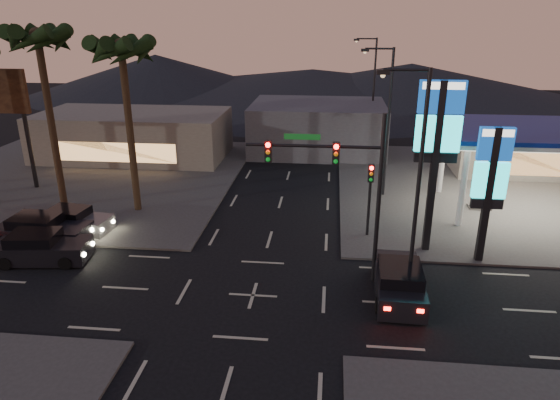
# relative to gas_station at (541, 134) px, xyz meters

# --- Properties ---
(ground) EXTENTS (140.00, 140.00, 0.00)m
(ground) POSITION_rel_gas_station_xyz_m (-16.00, -12.00, -5.08)
(ground) COLOR black
(ground) RESTS_ON ground
(corner_lot_ne) EXTENTS (24.00, 24.00, 0.12)m
(corner_lot_ne) POSITION_rel_gas_station_xyz_m (0.00, 4.00, -5.02)
(corner_lot_ne) COLOR #47443F
(corner_lot_ne) RESTS_ON ground
(corner_lot_nw) EXTENTS (24.00, 24.00, 0.12)m
(corner_lot_nw) POSITION_rel_gas_station_xyz_m (-32.00, 4.00, -5.02)
(corner_lot_nw) COLOR #47443F
(corner_lot_nw) RESTS_ON ground
(gas_station) EXTENTS (12.20, 8.20, 5.47)m
(gas_station) POSITION_rel_gas_station_xyz_m (0.00, 0.00, 0.00)
(gas_station) COLOR silver
(gas_station) RESTS_ON ground
(convenience_store) EXTENTS (10.00, 6.00, 4.00)m
(convenience_store) POSITION_rel_gas_station_xyz_m (2.00, 9.00, -3.08)
(convenience_store) COLOR #726B5B
(convenience_store) RESTS_ON ground
(pylon_sign_tall) EXTENTS (2.20, 0.35, 9.00)m
(pylon_sign_tall) POSITION_rel_gas_station_xyz_m (-7.50, -6.50, 1.31)
(pylon_sign_tall) COLOR black
(pylon_sign_tall) RESTS_ON ground
(pylon_sign_short) EXTENTS (1.60, 0.35, 7.00)m
(pylon_sign_short) POSITION_rel_gas_station_xyz_m (-5.00, -7.50, -0.42)
(pylon_sign_short) COLOR black
(pylon_sign_short) RESTS_ON ground
(traffic_signal_mast) EXTENTS (6.10, 0.39, 8.00)m
(traffic_signal_mast) POSITION_rel_gas_station_xyz_m (-12.24, -10.01, 0.15)
(traffic_signal_mast) COLOR black
(traffic_signal_mast) RESTS_ON ground
(pedestal_signal) EXTENTS (0.32, 0.39, 4.30)m
(pedestal_signal) POSITION_rel_gas_station_xyz_m (-10.50, -5.02, -2.16)
(pedestal_signal) COLOR black
(pedestal_signal) RESTS_ON ground
(streetlight_near) EXTENTS (2.14, 0.25, 10.00)m
(streetlight_near) POSITION_rel_gas_station_xyz_m (-9.21, -11.00, 0.64)
(streetlight_near) COLOR black
(streetlight_near) RESTS_ON ground
(streetlight_mid) EXTENTS (2.14, 0.25, 10.00)m
(streetlight_mid) POSITION_rel_gas_station_xyz_m (-9.21, 2.00, 0.64)
(streetlight_mid) COLOR black
(streetlight_mid) RESTS_ON ground
(streetlight_far) EXTENTS (2.14, 0.25, 10.00)m
(streetlight_far) POSITION_rel_gas_station_xyz_m (-9.21, 16.00, 0.64)
(streetlight_far) COLOR black
(streetlight_far) RESTS_ON ground
(palm_a) EXTENTS (4.41, 4.41, 10.86)m
(palm_a) POSITION_rel_gas_station_xyz_m (-25.00, -2.50, 4.35)
(palm_a) COLOR black
(palm_a) RESTS_ON ground
(palm_b) EXTENTS (4.41, 4.41, 11.46)m
(palm_b) POSITION_rel_gas_station_xyz_m (-30.00, -2.50, 4.89)
(palm_b) COLOR black
(palm_b) RESTS_ON ground
(building_far_west) EXTENTS (16.00, 8.00, 4.00)m
(building_far_west) POSITION_rel_gas_station_xyz_m (-30.00, 10.00, -3.08)
(building_far_west) COLOR #726B5B
(building_far_west) RESTS_ON ground
(building_far_mid) EXTENTS (12.00, 9.00, 4.40)m
(building_far_mid) POSITION_rel_gas_station_xyz_m (-14.00, 14.00, -2.88)
(building_far_mid) COLOR #4C4C51
(building_far_mid) RESTS_ON ground
(hill_left) EXTENTS (40.00, 40.00, 6.00)m
(hill_left) POSITION_rel_gas_station_xyz_m (-41.00, 48.00, -2.08)
(hill_left) COLOR black
(hill_left) RESTS_ON ground
(hill_right) EXTENTS (50.00, 50.00, 5.00)m
(hill_right) POSITION_rel_gas_station_xyz_m (-1.00, 48.00, -2.58)
(hill_right) COLOR black
(hill_right) RESTS_ON ground
(hill_center) EXTENTS (60.00, 60.00, 4.00)m
(hill_center) POSITION_rel_gas_station_xyz_m (-16.00, 48.00, -3.08)
(hill_center) COLOR black
(hill_center) RESTS_ON ground
(car_lane_a_front) EXTENTS (4.98, 2.52, 1.57)m
(car_lane_a_front) POSITION_rel_gas_station_xyz_m (-27.32, -9.79, -4.35)
(car_lane_a_front) COLOR black
(car_lane_a_front) RESTS_ON ground
(car_lane_b_front) EXTENTS (4.57, 2.30, 1.44)m
(car_lane_b_front) POSITION_rel_gas_station_xyz_m (-27.49, -6.10, -4.41)
(car_lane_b_front) COLOR slate
(car_lane_b_front) RESTS_ON ground
(car_lane_b_mid) EXTENTS (5.12, 2.23, 1.65)m
(car_lane_b_mid) POSITION_rel_gas_station_xyz_m (-28.37, -7.85, -4.31)
(car_lane_b_mid) COLOR black
(car_lane_b_mid) RESTS_ON ground
(suv_station) EXTENTS (2.22, 4.89, 1.61)m
(suv_station) POSITION_rel_gas_station_xyz_m (-9.50, -11.37, -4.33)
(suv_station) COLOR black
(suv_station) RESTS_ON ground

